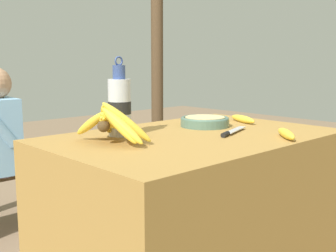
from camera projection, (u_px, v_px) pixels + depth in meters
The scene contains 10 objects.
market_counter at pixel (193, 227), 1.77m from camera, with size 1.17×0.77×0.79m.
banana_bunch_ripe at pixel (113, 124), 1.52m from camera, with size 0.21×0.33×0.16m.
serving_bowl at pixel (205, 121), 1.91m from camera, with size 0.22×0.22×0.04m.
water_bottle at pixel (120, 105), 1.66m from camera, with size 0.09×0.09×0.31m.
loose_banana_front at pixel (286, 134), 1.62m from camera, with size 0.16×0.16×0.03m.
loose_banana_side at pixel (243, 119), 2.04m from camera, with size 0.11×0.20×0.03m.
knife at pixel (231, 132), 1.71m from camera, with size 0.24×0.10×0.02m.
wooden_bench at pixel (51, 170), 2.88m from camera, with size 1.59×0.32×0.41m.
banana_bunch_green at pixel (108, 142), 3.18m from camera, with size 0.19×0.30×0.15m.
support_post_far at pixel (157, 52), 3.68m from camera, with size 0.11×0.11×2.31m.
Camera 1 is at (-1.23, -1.15, 1.08)m, focal length 45.00 mm.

